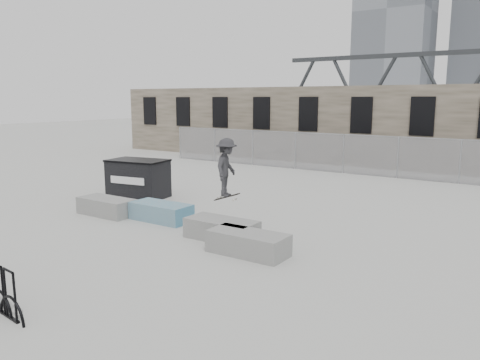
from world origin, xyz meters
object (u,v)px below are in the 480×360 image
at_px(skateboarder, 227,167).
at_px(planter_far_left, 107,206).
at_px(planter_offset, 248,242).
at_px(dumpster, 138,178).
at_px(planter_center_left, 161,211).
at_px(planter_center_right, 222,229).

bearing_deg(skateboarder, planter_far_left, 84.99).
distance_m(planter_offset, dumpster, 7.96).
relative_size(dumpster, skateboarder, 1.31).
xyz_separation_m(dumpster, skateboarder, (5.47, -1.77, 1.09)).
height_order(planter_far_left, planter_offset, same).
relative_size(planter_center_left, planter_offset, 1.00).
bearing_deg(planter_offset, planter_center_left, 163.48).
bearing_deg(planter_offset, planter_center_right, 153.37).
xyz_separation_m(planter_far_left, planter_offset, (6.05, -0.75, 0.00)).
bearing_deg(planter_center_left, planter_offset, -16.52).
relative_size(planter_center_right, dumpster, 0.82).
distance_m(planter_far_left, skateboarder, 4.64).
xyz_separation_m(planter_center_right, planter_offset, (1.27, -0.63, 0.00)).
distance_m(planter_far_left, planter_center_right, 4.79).
height_order(planter_center_left, dumpster, dumpster).
xyz_separation_m(planter_offset, dumpster, (-7.22, 3.34, 0.45)).
distance_m(planter_center_right, planter_offset, 1.42).
bearing_deg(planter_center_left, planter_center_right, -11.46).
relative_size(planter_center_left, dumpster, 0.82).
distance_m(planter_center_left, planter_center_right, 2.82).
height_order(planter_center_right, skateboarder, skateboarder).
bearing_deg(planter_center_right, planter_far_left, 178.58).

